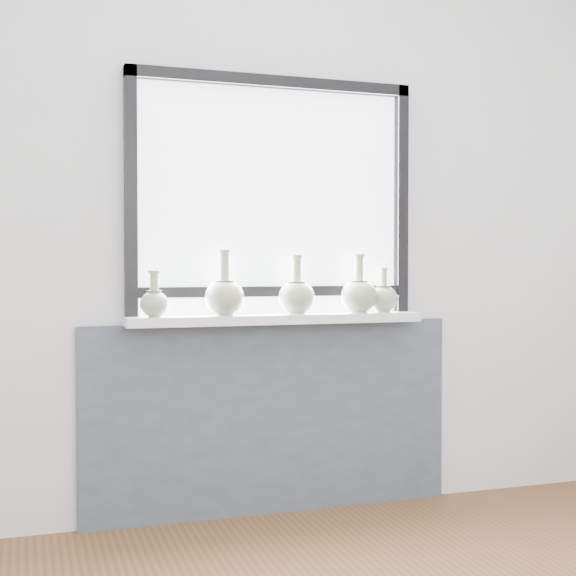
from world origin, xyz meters
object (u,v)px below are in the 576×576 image
object	(u,v)px
vase_d	(359,294)
vase_e	(383,297)
windowsill	(277,319)
vase_a	(154,301)
vase_b	(225,295)
vase_c	(297,295)

from	to	relation	value
vase_d	vase_e	xyz separation A→B (m)	(0.13, 0.01, -0.02)
windowsill	vase_a	xyz separation A→B (m)	(-0.54, -0.03, 0.09)
vase_d	vase_e	bearing A→B (deg)	5.60
vase_b	vase_a	bearing A→B (deg)	-177.90
vase_d	windowsill	bearing A→B (deg)	178.13
vase_c	vase_e	world-z (taller)	vase_c
vase_c	vase_a	bearing A→B (deg)	-178.37
vase_c	vase_d	bearing A→B (deg)	-0.71
vase_a	vase_c	xyz separation A→B (m)	(0.63, 0.02, 0.02)
windowsill	vase_b	xyz separation A→B (m)	(-0.24, -0.02, 0.11)
windowsill	vase_e	size ratio (longest dim) A/B	6.45
windowsill	vase_d	bearing A→B (deg)	-1.87
windowsill	vase_e	bearing A→B (deg)	-0.02
vase_b	vase_d	world-z (taller)	vase_b
vase_c	vase_d	world-z (taller)	vase_d
windowsill	vase_e	world-z (taller)	vase_e
vase_d	vase_e	world-z (taller)	vase_d
windowsill	vase_d	xyz separation A→B (m)	(0.39, -0.01, 0.10)
vase_c	vase_d	size ratio (longest dim) A/B	0.98
vase_b	vase_e	world-z (taller)	vase_b
windowsill	vase_a	distance (m)	0.55
vase_b	vase_d	bearing A→B (deg)	0.30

